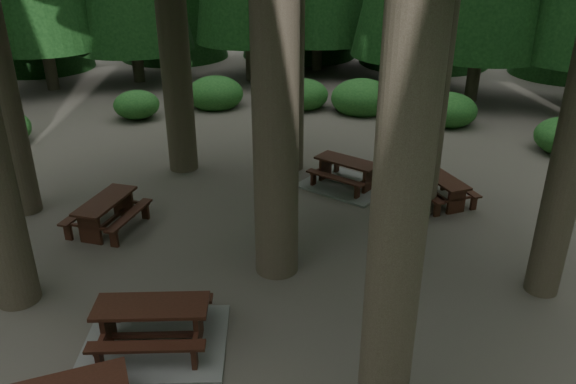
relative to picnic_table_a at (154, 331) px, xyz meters
The scene contains 6 objects.
ground 2.75m from the picnic_table_a, 94.38° to the left, with size 80.00×80.00×0.00m, color #514C42.
picnic_table_a is the anchor object (origin of this frame).
picnic_table_b 4.38m from the picnic_table_a, 144.97° to the left, with size 1.72×1.96×0.73m.
picnic_table_c 7.34m from the picnic_table_a, 88.84° to the left, with size 2.37×2.06×0.73m.
picnic_table_d 7.99m from the picnic_table_a, 70.91° to the left, with size 1.98×1.95×0.67m.
shrub_ring 3.52m from the picnic_table_a, 81.90° to the left, with size 23.86×24.64×1.49m.
Camera 1 is at (5.65, -8.03, 6.11)m, focal length 35.00 mm.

